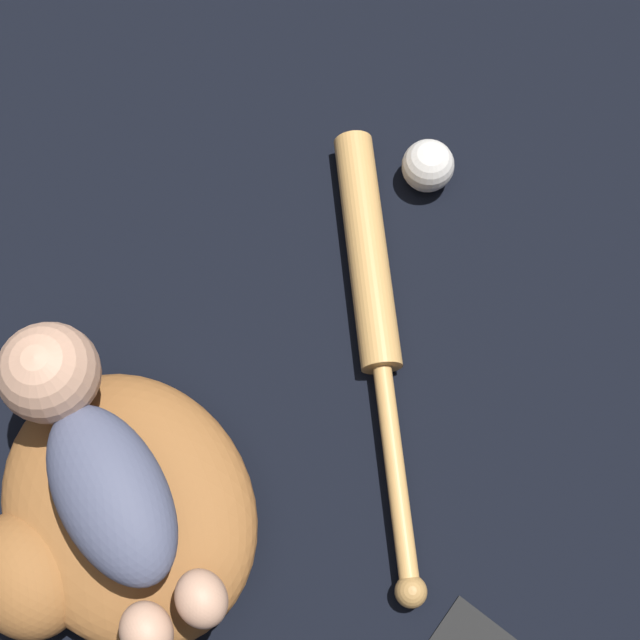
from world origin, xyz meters
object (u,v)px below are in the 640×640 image
object	(u,v)px
baseball_glove	(112,518)
baseball_bat	(372,292)
baby_figure	(93,458)
baseball	(428,166)

from	to	relation	value
baseball_glove	baseball_bat	size ratio (longest dim) A/B	0.63
baseball_glove	baseball_bat	bearing A→B (deg)	-83.23
baby_figure	baseball	distance (m)	0.56
baseball_bat	baseball	xyz separation A→B (m)	(0.09, -0.16, 0.01)
baby_figure	baseball	bearing A→B (deg)	-79.33
baseball	baby_figure	bearing A→B (deg)	100.67
baseball_glove	baseball_bat	xyz separation A→B (m)	(0.05, -0.40, -0.03)
baby_figure	baseball_glove	bearing A→B (deg)	147.02
baseball_bat	baseball	distance (m)	0.19
baseball_glove	baseball_bat	world-z (taller)	baseball_glove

